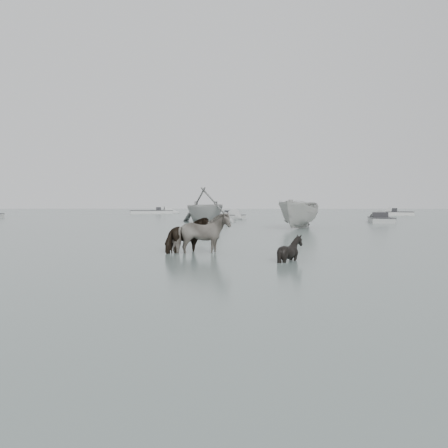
# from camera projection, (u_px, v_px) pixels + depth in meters

# --- Properties ---
(ground) EXTENTS (140.00, 140.00, 0.00)m
(ground) POSITION_uv_depth(u_px,v_px,m) (244.00, 260.00, 14.61)
(ground) COLOR #54635F
(ground) RESTS_ON ground
(pony_pinto) EXTENTS (2.00, 1.19, 1.58)m
(pony_pinto) POSITION_uv_depth(u_px,v_px,m) (201.00, 229.00, 16.45)
(pony_pinto) COLOR black
(pony_pinto) RESTS_ON ground
(pony_dark) EXTENTS (1.58, 1.70, 1.39)m
(pony_dark) POSITION_uv_depth(u_px,v_px,m) (189.00, 232.00, 16.72)
(pony_dark) COLOR black
(pony_dark) RESTS_ON ground
(pony_black) EXTENTS (1.19, 1.09, 1.14)m
(pony_black) POSITION_uv_depth(u_px,v_px,m) (290.00, 241.00, 14.48)
(pony_black) COLOR black
(pony_black) RESTS_ON ground
(rowboat_trail) EXTENTS (6.44, 6.75, 2.77)m
(rowboat_trail) POSITION_uv_depth(u_px,v_px,m) (206.00, 204.00, 37.87)
(rowboat_trail) COLOR #9FA19F
(rowboat_trail) RESTS_ON ground
(boat_small) EXTENTS (3.65, 5.13, 1.86)m
(boat_small) POSITION_uv_depth(u_px,v_px,m) (300.00, 213.00, 29.85)
(boat_small) COLOR #ACADA8
(boat_small) RESTS_ON ground
(skiff_port) EXTENTS (2.35, 4.87, 0.75)m
(skiff_port) POSITION_uv_depth(u_px,v_px,m) (381.00, 217.00, 37.05)
(skiff_port) COLOR #959895
(skiff_port) RESTS_ON ground
(skiff_mid) EXTENTS (3.75, 4.85, 0.75)m
(skiff_mid) POSITION_uv_depth(u_px,v_px,m) (228.00, 214.00, 43.94)
(skiff_mid) COLOR gray
(skiff_mid) RESTS_ON ground
(skiff_star) EXTENTS (4.28, 2.59, 0.75)m
(skiff_star) POSITION_uv_depth(u_px,v_px,m) (399.00, 212.00, 52.90)
(skiff_star) COLOR #BABAB5
(skiff_star) RESTS_ON ground
(skiff_far) EXTENTS (7.01, 3.18, 0.75)m
(skiff_far) POSITION_uv_depth(u_px,v_px,m) (151.00, 210.00, 58.48)
(skiff_far) COLOR #A8ABA9
(skiff_far) RESTS_ON ground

